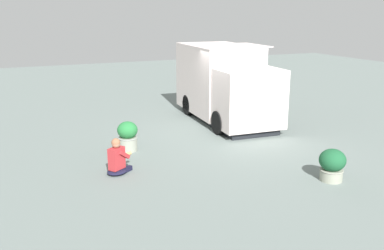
{
  "coord_description": "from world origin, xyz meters",
  "views": [
    {
      "loc": [
        -6.45,
        -11.55,
        3.76
      ],
      "look_at": [
        -1.86,
        -1.36,
        0.77
      ],
      "focal_mm": 40.16,
      "sensor_mm": 36.0,
      "label": 1
    }
  ],
  "objects": [
    {
      "name": "ground_plane",
      "position": [
        0.0,
        0.0,
        0.0
      ],
      "size": [
        40.0,
        40.0,
        0.0
      ],
      "primitive_type": "plane",
      "color": "slate"
    },
    {
      "name": "food_truck",
      "position": [
        0.65,
        1.43,
        1.23
      ],
      "size": [
        2.89,
        4.89,
        2.58
      ],
      "color": "silver",
      "rests_on": "ground_plane"
    },
    {
      "name": "person_customer",
      "position": [
        -4.12,
        -2.1,
        0.34
      ],
      "size": [
        0.77,
        0.67,
        0.88
      ],
      "color": "black",
      "rests_on": "ground_plane"
    },
    {
      "name": "planter_flowering_near",
      "position": [
        -3.42,
        -0.52,
        0.43
      ],
      "size": [
        0.56,
        0.56,
        0.83
      ],
      "color": "gray",
      "rests_on": "ground_plane"
    },
    {
      "name": "planter_flowering_far",
      "position": [
        0.2,
        -4.52,
        0.39
      ],
      "size": [
        0.6,
        0.6,
        0.74
      ],
      "color": "gray",
      "rests_on": "ground_plane"
    }
  ]
}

